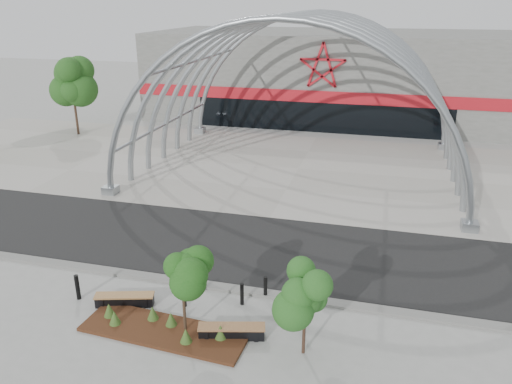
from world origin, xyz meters
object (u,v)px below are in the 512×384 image
Objects in this scene: street_tree_1 at (306,293)px; street_tree_0 at (182,272)px; bollard_2 at (265,287)px; bench_1 at (232,332)px; bench_0 at (125,300)px.

street_tree_0 is at bearing 179.22° from street_tree_1.
street_tree_0 is 4.04m from bollard_2.
street_tree_0 is 1.03× the size of street_tree_1.
bench_1 is at bearing 176.66° from street_tree_1.
bench_0 is 0.96× the size of bench_1.
bollard_2 is at bearing 52.05° from street_tree_0.
street_tree_0 is 1.41× the size of bench_1.
bench_0 is at bearing -159.55° from bollard_2.
bollard_2 is (2.19, 2.80, -1.91)m from street_tree_0.
bench_1 is at bearing -100.91° from bollard_2.
bollard_2 is (-1.98, 2.86, -1.83)m from street_tree_1.
street_tree_1 is at bearing -3.34° from bench_1.
bench_1 is at bearing -10.60° from bench_0.
bench_0 is 5.36m from bollard_2.
bench_0 is (-7.00, 0.99, -2.06)m from street_tree_1.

